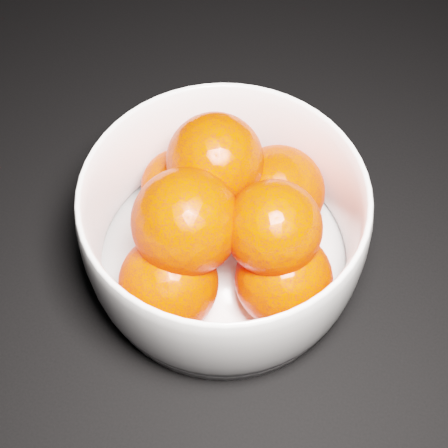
# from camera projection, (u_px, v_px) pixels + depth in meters

# --- Properties ---
(bowl) EXTENTS (0.23, 0.23, 0.11)m
(bowl) POSITION_uv_depth(u_px,v_px,m) (224.00, 228.00, 0.52)
(bowl) COLOR white
(bowl) RESTS_ON ground
(orange_pile) EXTENTS (0.18, 0.19, 0.13)m
(orange_pile) POSITION_uv_depth(u_px,v_px,m) (227.00, 222.00, 0.51)
(orange_pile) COLOR #FF2600
(orange_pile) RESTS_ON bowl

